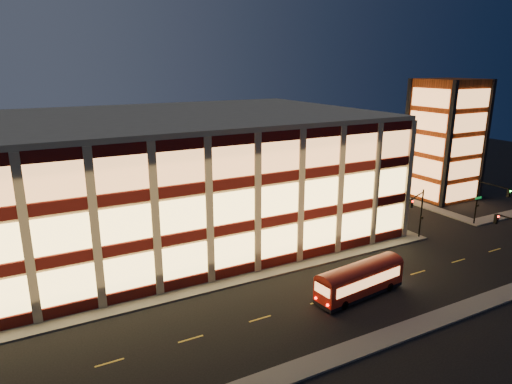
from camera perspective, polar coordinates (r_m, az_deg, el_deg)
ground at (r=44.14m, az=-1.01°, el=-11.36°), size 200.00×200.00×0.00m
sidewalk_office_south at (r=43.78m, az=-5.18°, el=-11.55°), size 54.00×2.00×0.15m
sidewalk_office_east at (r=69.13m, az=9.50°, el=-1.33°), size 2.00×30.00×0.15m
sidewalk_tower_south at (r=71.10m, az=28.57°, el=-2.61°), size 14.00×2.00×0.15m
sidewalk_tower_west at (r=76.17m, az=16.07°, el=-0.14°), size 2.00×30.00×0.15m
sidewalk_near at (r=34.72m, az=9.53°, el=-19.73°), size 100.00×2.00×0.15m
office_building at (r=55.51m, az=-11.81°, el=2.01°), size 50.45×30.45×14.50m
stair_tower at (r=75.36m, az=22.54°, el=6.06°), size 8.60×8.60×18.00m
traffic_signal_far at (r=55.76m, az=19.58°, el=-1.87°), size 3.79×1.87×6.00m
traffic_signal_right at (r=63.91m, az=27.00°, el=-0.52°), size 1.20×4.37×6.00m
trolley_bus at (r=42.35m, az=12.86°, el=-10.45°), size 9.22×3.23×3.06m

